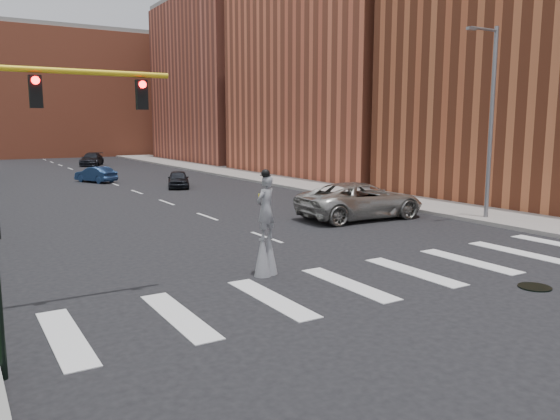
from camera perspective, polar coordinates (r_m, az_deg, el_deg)
name	(u,v)px	position (r m, az deg, el deg)	size (l,w,h in m)	color
ground_plane	(406,286)	(16.07, 12.99, -7.76)	(160.00, 160.00, 0.00)	black
sidewalk_right	(297,182)	(43.11, 1.80, 2.90)	(5.00, 90.00, 0.18)	gray
manhole	(535,287)	(17.09, 25.07, -7.31)	(0.90, 0.90, 0.04)	black
building_mid	(355,44)	(53.04, 7.81, 16.84)	(16.00, 22.00, 24.00)	#CA603F
building_far	(238,83)	(73.01, -4.45, 13.08)	(16.00, 22.00, 20.00)	#B15641
building_backdrop	(73,96)	(90.67, -20.81, 11.08)	(26.00, 14.00, 18.00)	#CA603F
streetlight	(490,117)	(27.58, 21.11, 9.01)	(2.05, 0.20, 9.00)	slate
traffic_signal	(2,142)	(14.03, -27.06, 6.35)	(5.30, 0.23, 6.20)	black
stilt_performer	(266,232)	(16.50, -1.50, -2.26)	(0.84, 0.70, 3.24)	black
suv_crossing	(361,201)	(26.99, 8.43, 0.99)	(2.96, 6.42, 1.78)	#AAA7A0
car_near	(178,179)	(40.77, -10.58, 3.18)	(1.49, 3.70, 1.26)	black
car_mid	(96,174)	(46.36, -18.70, 3.54)	(1.34, 3.85, 1.27)	navy
car_far	(92,159)	(66.13, -19.07, 5.03)	(2.02, 4.97, 1.44)	black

